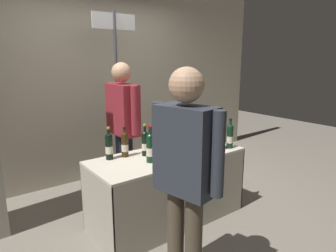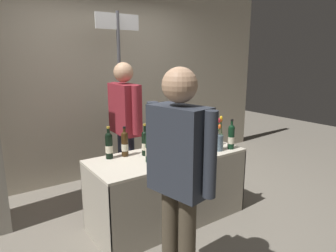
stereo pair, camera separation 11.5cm
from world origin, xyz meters
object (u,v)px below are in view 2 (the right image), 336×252
object	(u,v)px
display_bottle_0	(145,143)
vendor_presenter	(125,119)
tasting_table	(168,175)
booth_signpost	(120,80)
wine_glass_near_vendor	(192,137)
wine_glass_mid	(182,151)
taster_foreground_right	(179,168)
featured_wine_bottle	(149,147)
flower_vase	(219,139)

from	to	relation	value
display_bottle_0	vendor_presenter	distance (m)	0.62
tasting_table	booth_signpost	distance (m)	1.47
vendor_presenter	wine_glass_near_vendor	bearing A→B (deg)	45.38
wine_glass_near_vendor	vendor_presenter	bearing A→B (deg)	133.50
display_bottle_0	wine_glass_mid	size ratio (longest dim) A/B	2.59
display_bottle_0	wine_glass_mid	xyz separation A→B (m)	(0.21, -0.33, -0.04)
booth_signpost	taster_foreground_right	bearing A→B (deg)	-105.95
featured_wine_bottle	display_bottle_0	distance (m)	0.21
taster_foreground_right	wine_glass_near_vendor	bearing A→B (deg)	-54.21
tasting_table	wine_glass_near_vendor	world-z (taller)	wine_glass_near_vendor
vendor_presenter	display_bottle_0	bearing A→B (deg)	-5.91
taster_foreground_right	display_bottle_0	bearing A→B (deg)	-29.91
tasting_table	wine_glass_near_vendor	size ratio (longest dim) A/B	13.76
wine_glass_mid	display_bottle_0	bearing A→B (deg)	122.45
display_bottle_0	wine_glass_mid	distance (m)	0.40
featured_wine_bottle	wine_glass_mid	distance (m)	0.32
vendor_presenter	booth_signpost	bearing A→B (deg)	161.62
wine_glass_mid	flower_vase	xyz separation A→B (m)	(0.51, 0.02, 0.04)
featured_wine_bottle	wine_glass_mid	size ratio (longest dim) A/B	2.78
wine_glass_near_vendor	featured_wine_bottle	bearing A→B (deg)	-162.90
booth_signpost	wine_glass_near_vendor	bearing A→B (deg)	-69.21
tasting_table	vendor_presenter	size ratio (longest dim) A/B	0.98
booth_signpost	featured_wine_bottle	bearing A→B (deg)	-104.12
display_bottle_0	booth_signpost	distance (m)	1.20
taster_foreground_right	booth_signpost	distance (m)	2.19
taster_foreground_right	booth_signpost	size ratio (longest dim) A/B	0.73
vendor_presenter	booth_signpost	xyz separation A→B (m)	(0.16, 0.44, 0.42)
tasting_table	flower_vase	size ratio (longest dim) A/B	4.14
featured_wine_bottle	tasting_table	bearing A→B (deg)	16.31
flower_vase	vendor_presenter	size ratio (longest dim) A/B	0.24
wine_glass_near_vendor	wine_glass_mid	bearing A→B (deg)	-139.80
wine_glass_near_vendor	booth_signpost	bearing A→B (deg)	110.79
display_bottle_0	tasting_table	bearing A→B (deg)	-29.62
display_bottle_0	wine_glass_near_vendor	world-z (taller)	display_bottle_0
booth_signpost	vendor_presenter	bearing A→B (deg)	-110.27
flower_vase	vendor_presenter	distance (m)	1.12
tasting_table	vendor_presenter	xyz separation A→B (m)	(-0.12, 0.71, 0.50)
display_bottle_0	taster_foreground_right	distance (m)	1.09
tasting_table	wine_glass_mid	xyz separation A→B (m)	(0.01, -0.22, 0.32)
display_bottle_0	flower_vase	size ratio (longest dim) A/B	0.83
featured_wine_bottle	booth_signpost	xyz separation A→B (m)	(0.31, 1.23, 0.55)
vendor_presenter	flower_vase	bearing A→B (deg)	37.05
wine_glass_mid	booth_signpost	xyz separation A→B (m)	(0.03, 1.36, 0.60)
featured_wine_bottle	vendor_presenter	world-z (taller)	vendor_presenter
wine_glass_near_vendor	wine_glass_mid	size ratio (longest dim) A/B	0.94
taster_foreground_right	wine_glass_mid	bearing A→B (deg)	-50.01
tasting_table	wine_glass_mid	world-z (taller)	wine_glass_mid
featured_wine_bottle	booth_signpost	distance (m)	1.38
tasting_table	taster_foreground_right	size ratio (longest dim) A/B	0.98
featured_wine_bottle	wine_glass_near_vendor	xyz separation A→B (m)	(0.69, 0.21, -0.06)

